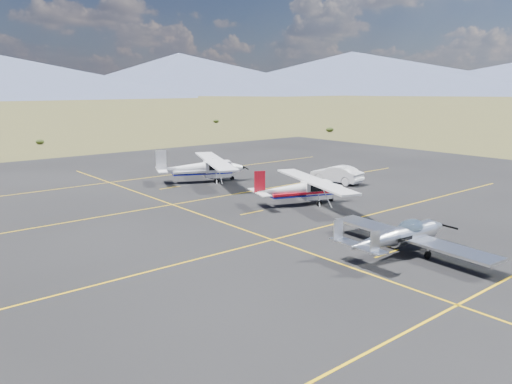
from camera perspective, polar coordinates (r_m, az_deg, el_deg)
name	(u,v)px	position (r m, az deg, el deg)	size (l,w,h in m)	color
ground	(369,229)	(30.93, 12.76, -4.10)	(1600.00, 1600.00, 0.00)	#383D1C
apron	(289,207)	(35.46, 3.82, -1.76)	(72.00, 72.00, 0.02)	black
aircraft_low_wing	(401,236)	(26.47, 16.29, -4.80)	(6.87, 9.56, 2.07)	silver
aircraft_cessna	(301,189)	(36.14, 5.20, 0.39)	(7.26, 10.31, 2.65)	silver
aircraft_plain	(202,167)	(44.81, -6.18, 2.80)	(8.45, 11.31, 2.96)	white
sedan	(336,174)	(44.75, 9.17, 2.02)	(1.64, 4.71, 1.55)	silver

